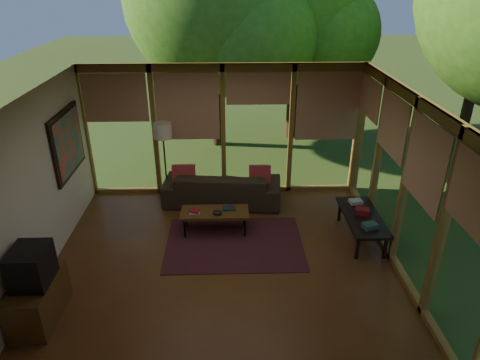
{
  "coord_description": "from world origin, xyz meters",
  "views": [
    {
      "loc": [
        0.09,
        -5.69,
        4.22
      ],
      "look_at": [
        0.28,
        0.7,
        1.12
      ],
      "focal_mm": 32.0,
      "sensor_mm": 36.0,
      "label": 1
    }
  ],
  "objects_px": {
    "television": "(31,266)",
    "floor_lamp": "(163,135)",
    "sofa": "(222,187)",
    "media_cabinet": "(38,300)",
    "coffee_table": "(215,213)",
    "side_console": "(362,218)"
  },
  "relations": [
    {
      "from": "television",
      "to": "floor_lamp",
      "type": "xyz_separation_m",
      "value": [
        1.29,
        3.33,
        0.56
      ]
    },
    {
      "from": "sofa",
      "to": "media_cabinet",
      "type": "height_order",
      "value": "sofa"
    },
    {
      "from": "media_cabinet",
      "to": "floor_lamp",
      "type": "distance_m",
      "value": 3.75
    },
    {
      "from": "sofa",
      "to": "television",
      "type": "relative_size",
      "value": 4.23
    },
    {
      "from": "floor_lamp",
      "to": "television",
      "type": "bearing_deg",
      "value": -111.1
    },
    {
      "from": "sofa",
      "to": "floor_lamp",
      "type": "distance_m",
      "value": 1.56
    },
    {
      "from": "media_cabinet",
      "to": "coffee_table",
      "type": "xyz_separation_m",
      "value": [
        2.31,
        2.06,
        0.09
      ]
    },
    {
      "from": "television",
      "to": "coffee_table",
      "type": "distance_m",
      "value": 3.12
    },
    {
      "from": "television",
      "to": "coffee_table",
      "type": "height_order",
      "value": "television"
    },
    {
      "from": "floor_lamp",
      "to": "media_cabinet",
      "type": "bearing_deg",
      "value": -111.4
    },
    {
      "from": "sofa",
      "to": "side_console",
      "type": "height_order",
      "value": "sofa"
    },
    {
      "from": "media_cabinet",
      "to": "side_console",
      "type": "distance_m",
      "value": 5.19
    },
    {
      "from": "television",
      "to": "media_cabinet",
      "type": "bearing_deg",
      "value": 180.0
    },
    {
      "from": "sofa",
      "to": "coffee_table",
      "type": "distance_m",
      "value": 1.13
    },
    {
      "from": "coffee_table",
      "to": "floor_lamp",
      "type": "bearing_deg",
      "value": 128.41
    },
    {
      "from": "sofa",
      "to": "coffee_table",
      "type": "xyz_separation_m",
      "value": [
        -0.12,
        -1.12,
        0.05
      ]
    },
    {
      "from": "coffee_table",
      "to": "side_console",
      "type": "bearing_deg",
      "value": -6.23
    },
    {
      "from": "media_cabinet",
      "to": "side_console",
      "type": "height_order",
      "value": "media_cabinet"
    },
    {
      "from": "sofa",
      "to": "media_cabinet",
      "type": "bearing_deg",
      "value": 58.22
    },
    {
      "from": "media_cabinet",
      "to": "coffee_table",
      "type": "height_order",
      "value": "media_cabinet"
    },
    {
      "from": "media_cabinet",
      "to": "television",
      "type": "bearing_deg",
      "value": 0.0
    },
    {
      "from": "sofa",
      "to": "television",
      "type": "height_order",
      "value": "television"
    }
  ]
}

